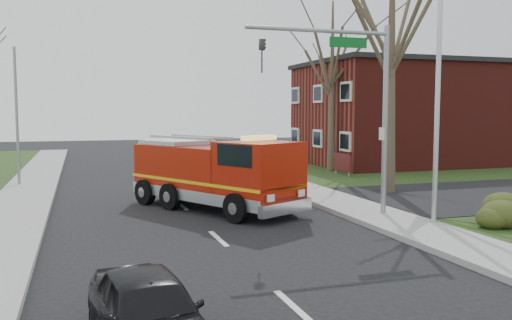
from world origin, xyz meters
name	(u,v)px	position (x,y,z in m)	size (l,w,h in m)	color
ground	(218,239)	(0.00, 0.00, 0.00)	(120.00, 120.00, 0.00)	black
sidewalk_right	(399,223)	(6.20, 0.00, 0.07)	(2.40, 80.00, 0.15)	gray
brick_building	(414,114)	(19.00, 18.00, 3.66)	(15.40, 10.40, 7.25)	maroon
health_center_sign	(342,162)	(10.50, 12.50, 0.88)	(0.12, 2.00, 1.40)	#4E1213
hedge_corner	(490,209)	(9.00, -1.00, 0.58)	(2.80, 2.00, 0.90)	#2D3714
bare_tree_near	(392,30)	(9.50, 6.00, 7.41)	(6.00, 6.00, 12.00)	#3F3325
bare_tree_far	(332,68)	(11.00, 15.00, 6.49)	(5.25, 5.25, 10.50)	#3F3325
traffic_signal_mast	(353,85)	(5.21, 1.50, 4.71)	(5.29, 0.18, 6.80)	gray
streetlight_pole	(436,88)	(7.14, -0.50, 4.55)	(1.48, 0.16, 8.40)	#B7BABF
utility_pole_far	(17,118)	(-6.80, 14.00, 3.50)	(0.14, 0.14, 7.00)	gray
fire_engine	(216,175)	(1.10, 4.77, 1.33)	(5.63, 7.62, 2.95)	#9C1607
parked_car_maroon	(149,312)	(-2.90, -7.07, 0.64)	(1.52, 3.78, 1.29)	black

